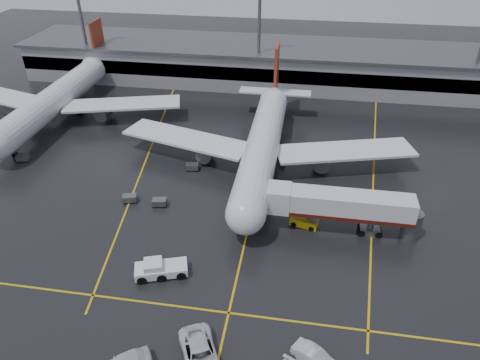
# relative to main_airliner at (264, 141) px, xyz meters

# --- Properties ---
(ground) EXTENTS (220.00, 220.00, 0.00)m
(ground) POSITION_rel_main_airliner_xyz_m (0.00, -9.70, -4.21)
(ground) COLOR black
(ground) RESTS_ON ground
(apron_line_centre) EXTENTS (0.25, 90.00, 0.02)m
(apron_line_centre) POSITION_rel_main_airliner_xyz_m (0.00, -9.70, -4.20)
(apron_line_centre) COLOR gold
(apron_line_centre) RESTS_ON ground
(apron_line_stop) EXTENTS (60.00, 0.25, 0.02)m
(apron_line_stop) POSITION_rel_main_airliner_xyz_m (0.00, -31.70, -4.20)
(apron_line_stop) COLOR gold
(apron_line_stop) RESTS_ON ground
(apron_line_left) EXTENTS (9.99, 69.35, 0.02)m
(apron_line_left) POSITION_rel_main_airliner_xyz_m (-20.00, 0.30, -4.20)
(apron_line_left) COLOR gold
(apron_line_left) RESTS_ON ground
(apron_line_right) EXTENTS (7.57, 69.64, 0.02)m
(apron_line_right) POSITION_rel_main_airliner_xyz_m (18.00, 0.30, -4.20)
(apron_line_right) COLOR gold
(apron_line_right) RESTS_ON ground
(terminal) EXTENTS (122.00, 19.00, 8.60)m
(terminal) POSITION_rel_main_airliner_xyz_m (0.00, 38.23, 0.11)
(terminal) COLOR gray
(terminal) RESTS_ON ground
(light_mast_left) EXTENTS (3.00, 1.20, 25.45)m
(light_mast_left) POSITION_rel_main_airliner_xyz_m (-45.00, 32.30, 10.27)
(light_mast_left) COLOR #595B60
(light_mast_left) RESTS_ON ground
(light_mast_mid) EXTENTS (3.00, 1.20, 25.45)m
(light_mast_mid) POSITION_rel_main_airliner_xyz_m (-5.00, 32.30, 10.27)
(light_mast_mid) COLOR #595B60
(light_mast_mid) RESTS_ON ground
(main_airliner) EXTENTS (48.80, 45.60, 14.10)m
(main_airliner) POSITION_rel_main_airliner_xyz_m (0.00, 0.00, 0.00)
(main_airliner) COLOR silver
(main_airliner) RESTS_ON ground
(second_airliner) EXTENTS (48.80, 45.60, 14.10)m
(second_airliner) POSITION_rel_main_airliner_xyz_m (-42.00, 12.00, 0.00)
(second_airliner) COLOR silver
(second_airliner) RESTS_ON ground
(jet_bridge) EXTENTS (19.90, 3.40, 6.05)m
(jet_bridge) POSITION_rel_main_airliner_xyz_m (11.87, -15.70, -0.28)
(jet_bridge) COLOR silver
(jet_bridge) RESTS_ON ground
(pushback_tractor) EXTENTS (6.55, 4.26, 2.18)m
(pushback_tractor) POSITION_rel_main_airliner_xyz_m (-9.02, -27.37, -3.34)
(pushback_tractor) COLOR silver
(pushback_tractor) RESTS_ON ground
(belt_loader) EXTENTS (3.97, 2.51, 2.34)m
(belt_loader) POSITION_rel_main_airliner_xyz_m (7.39, -15.37, -3.63)
(belt_loader) COLOR gold
(belt_loader) RESTS_ON ground
(service_van_a) EXTENTS (6.02, 7.75, 1.96)m
(service_van_a) POSITION_rel_main_airliner_xyz_m (-1.57, -37.92, -3.23)
(service_van_a) COLOR silver
(service_van_a) RESTS_ON ground
(service_van_c) EXTENTS (5.00, 3.97, 1.59)m
(service_van_c) POSITION_rel_main_airliner_xyz_m (9.30, -36.33, -3.41)
(service_van_c) COLOR silver
(service_van_c) RESTS_ON ground
(baggage_cart_a) EXTENTS (2.20, 1.63, 1.12)m
(baggage_cart_a) POSITION_rel_main_airliner_xyz_m (-13.33, -14.16, -3.58)
(baggage_cart_a) COLOR #595B60
(baggage_cart_a) RESTS_ON ground
(baggage_cart_b) EXTENTS (2.28, 1.80, 1.12)m
(baggage_cart_b) POSITION_rel_main_airliner_xyz_m (-17.90, -13.90, -3.58)
(baggage_cart_b) COLOR #595B60
(baggage_cart_b) RESTS_ON ground
(baggage_cart_c) EXTENTS (2.17, 1.59, 1.12)m
(baggage_cart_c) POSITION_rel_main_airliner_xyz_m (-11.12, -3.87, -3.58)
(baggage_cart_c) COLOR #595B60
(baggage_cart_c) RESTS_ON ground
(baggage_cart_d) EXTENTS (2.15, 1.54, 1.12)m
(baggage_cart_d) POSITION_rel_main_airliner_xyz_m (-45.44, -0.89, -3.58)
(baggage_cart_d) COLOR #595B60
(baggage_cart_d) RESTS_ON ground
(baggage_cart_e) EXTENTS (2.23, 1.70, 1.12)m
(baggage_cart_e) POSITION_rel_main_airliner_xyz_m (-39.88, -5.57, -3.58)
(baggage_cart_e) COLOR #595B60
(baggage_cart_e) RESTS_ON ground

